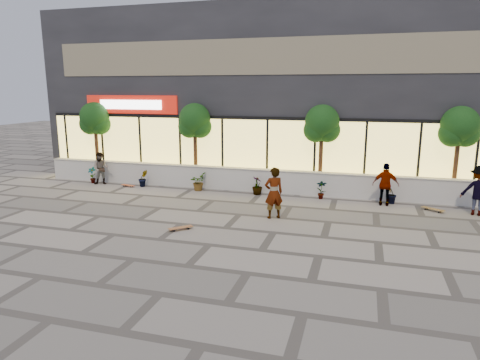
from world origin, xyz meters
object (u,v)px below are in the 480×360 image
(tree_east, at_px, (460,129))
(skater_right_far, at_px, (479,191))
(tree_midwest, at_px, (195,123))
(skater_center, at_px, (274,193))
(skateboard_center, at_px, (181,228))
(tree_west, at_px, (95,120))
(skater_right_near, at_px, (386,185))
(skater_left, at_px, (101,168))
(tree_mideast, at_px, (322,126))
(skateboard_left, at_px, (128,185))
(skateboard_right_near, at_px, (433,209))

(tree_east, relative_size, skater_right_far, 2.11)
(tree_midwest, relative_size, skater_right_far, 2.11)
(skater_center, distance_m, skateboard_center, 3.56)
(tree_west, distance_m, skater_right_near, 14.49)
(skater_left, distance_m, skateboard_center, 8.41)
(skater_left, xyz_separation_m, skater_right_near, (13.12, -0.20, 0.07))
(tree_mideast, distance_m, skateboard_left, 9.47)
(skater_center, relative_size, skateboard_right_near, 2.25)
(tree_east, relative_size, skateboard_left, 5.32)
(skater_right_near, distance_m, skater_right_far, 3.25)
(skater_left, height_order, skateboard_right_near, skater_left)
(tree_east, xyz_separation_m, skateboard_right_near, (-1.00, -1.95, -2.90))
(tree_midwest, xyz_separation_m, skater_center, (4.81, -4.50, -2.05))
(tree_east, bearing_deg, skater_right_far, -76.96)
(tree_mideast, height_order, skater_center, tree_mideast)
(skater_right_far, height_order, skateboard_center, skater_right_far)
(skateboard_center, bearing_deg, skateboard_right_near, -15.25)
(tree_west, relative_size, skateboard_center, 5.35)
(skater_left, height_order, skateboard_center, skater_left)
(tree_east, bearing_deg, skateboard_left, -174.04)
(tree_east, distance_m, skater_right_near, 3.83)
(tree_west, relative_size, tree_mideast, 1.00)
(tree_midwest, bearing_deg, tree_mideast, 0.00)
(tree_west, height_order, skateboard_center, tree_west)
(tree_midwest, distance_m, tree_east, 11.50)
(skateboard_left, xyz_separation_m, skateboard_right_near, (13.38, -0.45, 0.01))
(tree_midwest, bearing_deg, skateboard_left, -152.49)
(tree_west, distance_m, skateboard_right_near, 16.38)
(tree_west, relative_size, skateboard_right_near, 4.70)
(skater_center, bearing_deg, tree_west, -53.93)
(skateboard_center, relative_size, skateboard_left, 0.99)
(tree_west, relative_size, tree_midwest, 1.00)
(skater_right_far, distance_m, skateboard_left, 14.88)
(tree_mideast, height_order, tree_east, same)
(skater_left, height_order, skater_right_far, skater_right_far)
(skater_right_far, bearing_deg, skateboard_left, 11.36)
(skater_right_near, xyz_separation_m, skateboard_center, (-6.61, -5.07, -0.78))
(skateboard_right_near, bearing_deg, skateboard_center, -116.01)
(tree_east, relative_size, skateboard_right_near, 4.70)
(tree_midwest, relative_size, skater_center, 2.09)
(tree_east, distance_m, skater_right_far, 2.92)
(skateboard_left, bearing_deg, skater_right_near, 11.40)
(skater_right_far, height_order, skateboard_left, skater_right_far)
(tree_midwest, height_order, tree_east, same)
(skater_center, xyz_separation_m, skateboard_center, (-2.68, -2.18, -0.85))
(skater_center, relative_size, skateboard_center, 2.56)
(skateboard_center, bearing_deg, tree_west, 94.11)
(tree_east, xyz_separation_m, skater_left, (-15.88, -1.40, -2.20))
(skater_right_far, relative_size, skateboard_center, 2.53)
(tree_west, xyz_separation_m, tree_midwest, (5.50, 0.00, 0.00))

